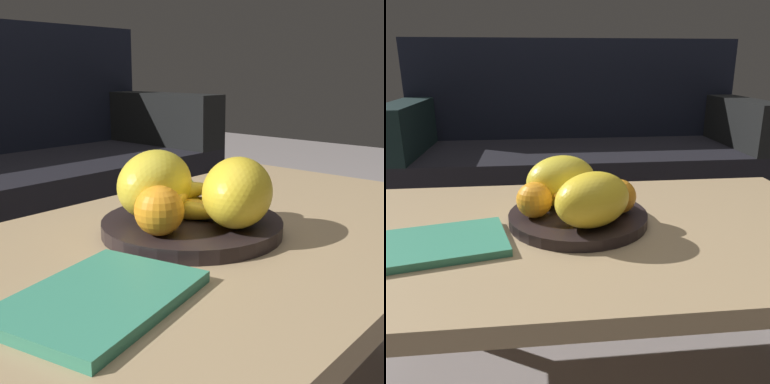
# 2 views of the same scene
# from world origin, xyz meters

# --- Properties ---
(ground_plane) EXTENTS (8.00, 8.00, 0.00)m
(ground_plane) POSITION_xyz_m (0.00, 0.00, 0.00)
(ground_plane) COLOR gray
(coffee_table) EXTENTS (1.20, 0.69, 0.43)m
(coffee_table) POSITION_xyz_m (0.00, 0.00, 0.39)
(coffee_table) COLOR tan
(coffee_table) RESTS_ON ground_plane
(couch) EXTENTS (1.70, 0.70, 0.90)m
(couch) POSITION_xyz_m (0.07, 1.11, 0.30)
(couch) COLOR black
(couch) RESTS_ON ground_plane
(fruit_bowl) EXTENTS (0.32, 0.32, 0.03)m
(fruit_bowl) POSITION_xyz_m (-0.05, 0.03, 0.44)
(fruit_bowl) COLOR black
(fruit_bowl) RESTS_ON coffee_table
(melon_large_front) EXTENTS (0.21, 0.19, 0.12)m
(melon_large_front) POSITION_xyz_m (-0.03, -0.05, 0.51)
(melon_large_front) COLOR yellow
(melon_large_front) RESTS_ON fruit_bowl
(melon_smaller_beside) EXTENTS (0.21, 0.17, 0.12)m
(melon_smaller_beside) POSITION_xyz_m (-0.08, 0.09, 0.52)
(melon_smaller_beside) COLOR yellow
(melon_smaller_beside) RESTS_ON fruit_bowl
(orange_front) EXTENTS (0.08, 0.08, 0.08)m
(orange_front) POSITION_xyz_m (-0.15, 0.01, 0.49)
(orange_front) COLOR orange
(orange_front) RESTS_ON fruit_bowl
(orange_left) EXTENTS (0.08, 0.08, 0.08)m
(orange_left) POSITION_xyz_m (0.05, 0.02, 0.49)
(orange_left) COLOR orange
(orange_left) RESTS_ON fruit_bowl
(apple_left) EXTENTS (0.06, 0.06, 0.06)m
(apple_left) POSITION_xyz_m (0.01, 0.11, 0.48)
(apple_left) COLOR #73A226
(apple_left) RESTS_ON fruit_bowl
(banana_bunch) EXTENTS (0.16, 0.16, 0.06)m
(banana_bunch) POSITION_xyz_m (-0.05, 0.06, 0.48)
(banana_bunch) COLOR yellow
(banana_bunch) RESTS_ON fruit_bowl
(magazine) EXTENTS (0.28, 0.23, 0.02)m
(magazine) POSITION_xyz_m (-0.33, -0.07, 0.44)
(magazine) COLOR #398A6C
(magazine) RESTS_ON coffee_table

